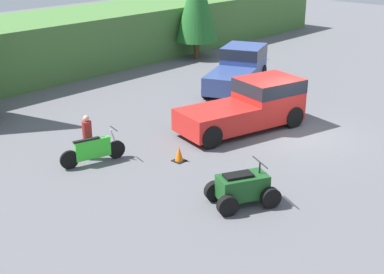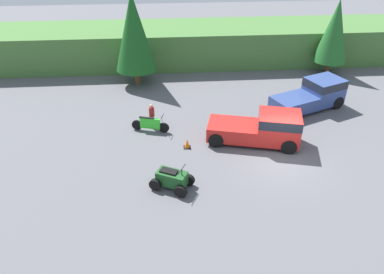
{
  "view_description": "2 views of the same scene",
  "coord_description": "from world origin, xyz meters",
  "views": [
    {
      "loc": [
        -17.66,
        -10.67,
        7.71
      ],
      "look_at": [
        -4.9,
        1.09,
        0.95
      ],
      "focal_mm": 50.0,
      "sensor_mm": 36.0,
      "label": 1
    },
    {
      "loc": [
        -6.34,
        -16.9,
        12.12
      ],
      "look_at": [
        -4.9,
        1.09,
        0.95
      ],
      "focal_mm": 35.0,
      "sensor_mm": 36.0,
      "label": 2
    }
  ],
  "objects": [
    {
      "name": "dirt_bike",
      "position": [
        -7.33,
        3.57,
        0.49
      ],
      "size": [
        2.35,
        0.88,
        1.16
      ],
      "rotation": [
        0.0,
        0.0,
        -0.27
      ],
      "color": "black",
      "rests_on": "ground_plane"
    },
    {
      "name": "tree_mid_left",
      "position": [
        7.45,
        12.07,
        3.58
      ],
      "size": [
        2.68,
        2.68,
        6.08
      ],
      "color": "brown",
      "rests_on": "ground_plane"
    },
    {
      "name": "rider_person",
      "position": [
        -7.21,
        4.0,
        0.9
      ],
      "size": [
        0.36,
        0.37,
        1.65
      ],
      "rotation": [
        0.0,
        0.0,
        -0.04
      ],
      "color": "navy",
      "rests_on": "ground_plane"
    },
    {
      "name": "traffic_cone",
      "position": [
        -5.16,
        1.48,
        0.25
      ],
      "size": [
        0.42,
        0.42,
        0.55
      ],
      "color": "black",
      "rests_on": "ground_plane"
    },
    {
      "name": "hillside_backdrop",
      "position": [
        0.0,
        16.0,
        1.55
      ],
      "size": [
        44.0,
        6.0,
        3.1
      ],
      "color": "#477538",
      "rests_on": "ground_plane"
    },
    {
      "name": "pickup_truck_red",
      "position": [
        -0.65,
        1.68,
        1.04
      ],
      "size": [
        5.68,
        3.29,
        1.98
      ],
      "rotation": [
        0.0,
        0.0,
        -0.25
      ],
      "color": "red",
      "rests_on": "ground_plane"
    },
    {
      "name": "pickup_truck_second",
      "position": [
        3.97,
        5.92,
        1.04
      ],
      "size": [
        5.55,
        3.84,
        1.98
      ],
      "rotation": [
        0.0,
        0.0,
        0.39
      ],
      "color": "#334784",
      "rests_on": "ground_plane"
    },
    {
      "name": "ground_plane",
      "position": [
        0.0,
        0.0,
        0.0
      ],
      "size": [
        80.0,
        80.0,
        0.0
      ],
      "primitive_type": "plane",
      "color": "#5B5B60"
    },
    {
      "name": "quad_atv",
      "position": [
        -6.16,
        -2.11,
        0.51
      ],
      "size": [
        2.34,
        1.97,
        1.3
      ],
      "rotation": [
        0.0,
        0.0,
        -0.47
      ],
      "color": "black",
      "rests_on": "ground_plane"
    }
  ]
}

